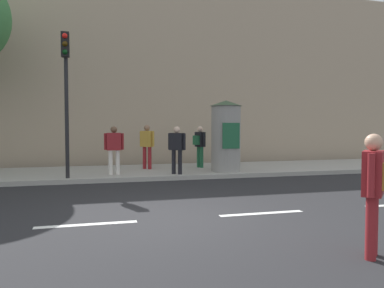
{
  "coord_description": "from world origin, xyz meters",
  "views": [
    {
      "loc": [
        -1.56,
        -6.92,
        1.77
      ],
      "look_at": [
        0.77,
        2.0,
        1.34
      ],
      "focal_mm": 35.0,
      "sensor_mm": 36.0,
      "label": 1
    }
  ],
  "objects_px": {
    "pedestrian_in_red_top": "(375,184)",
    "pedestrian_in_dark_shirt": "(147,143)",
    "pedestrian_near_pole": "(114,146)",
    "pedestrian_tallest": "(177,146)",
    "traffic_light": "(66,81)",
    "pedestrian_with_bag": "(200,143)",
    "poster_column": "(226,135)"
  },
  "relations": [
    {
      "from": "pedestrian_in_red_top",
      "to": "pedestrian_with_bag",
      "type": "height_order",
      "value": "pedestrian_with_bag"
    },
    {
      "from": "poster_column",
      "to": "pedestrian_in_red_top",
      "type": "xyz_separation_m",
      "value": [
        -0.98,
        -8.57,
        -0.45
      ]
    },
    {
      "from": "poster_column",
      "to": "pedestrian_near_pole",
      "type": "height_order",
      "value": "poster_column"
    },
    {
      "from": "poster_column",
      "to": "pedestrian_tallest",
      "type": "bearing_deg",
      "value": -168.69
    },
    {
      "from": "pedestrian_in_dark_shirt",
      "to": "pedestrian_near_pole",
      "type": "bearing_deg",
      "value": -133.53
    },
    {
      "from": "traffic_light",
      "to": "pedestrian_in_red_top",
      "type": "bearing_deg",
      "value": -60.88
    },
    {
      "from": "pedestrian_with_bag",
      "to": "pedestrian_in_dark_shirt",
      "type": "bearing_deg",
      "value": 179.46
    },
    {
      "from": "pedestrian_tallest",
      "to": "traffic_light",
      "type": "bearing_deg",
      "value": -176.59
    },
    {
      "from": "pedestrian_near_pole",
      "to": "pedestrian_in_red_top",
      "type": "bearing_deg",
      "value": -70.9
    },
    {
      "from": "pedestrian_near_pole",
      "to": "pedestrian_tallest",
      "type": "distance_m",
      "value": 2.11
    },
    {
      "from": "poster_column",
      "to": "pedestrian_with_bag",
      "type": "bearing_deg",
      "value": 112.93
    },
    {
      "from": "pedestrian_near_pole",
      "to": "pedestrian_tallest",
      "type": "xyz_separation_m",
      "value": [
        2.07,
        -0.43,
        -0.0
      ]
    },
    {
      "from": "pedestrian_in_red_top",
      "to": "pedestrian_in_dark_shirt",
      "type": "bearing_deg",
      "value": 99.56
    },
    {
      "from": "traffic_light",
      "to": "pedestrian_in_red_top",
      "type": "height_order",
      "value": "traffic_light"
    },
    {
      "from": "pedestrian_in_red_top",
      "to": "pedestrian_with_bag",
      "type": "bearing_deg",
      "value": 87.74
    },
    {
      "from": "pedestrian_with_bag",
      "to": "pedestrian_near_pole",
      "type": "bearing_deg",
      "value": -158.21
    },
    {
      "from": "pedestrian_in_red_top",
      "to": "pedestrian_in_dark_shirt",
      "type": "distance_m",
      "value": 10.13
    },
    {
      "from": "traffic_light",
      "to": "poster_column",
      "type": "height_order",
      "value": "traffic_light"
    },
    {
      "from": "poster_column",
      "to": "pedestrian_near_pole",
      "type": "bearing_deg",
      "value": 179.34
    },
    {
      "from": "pedestrian_near_pole",
      "to": "pedestrian_with_bag",
      "type": "distance_m",
      "value": 3.64
    },
    {
      "from": "pedestrian_with_bag",
      "to": "pedestrian_tallest",
      "type": "bearing_deg",
      "value": -126.39
    },
    {
      "from": "pedestrian_in_red_top",
      "to": "pedestrian_with_bag",
      "type": "xyz_separation_m",
      "value": [
        0.39,
        9.96,
        0.11
      ]
    },
    {
      "from": "poster_column",
      "to": "pedestrian_in_dark_shirt",
      "type": "height_order",
      "value": "poster_column"
    },
    {
      "from": "traffic_light",
      "to": "pedestrian_with_bag",
      "type": "height_order",
      "value": "traffic_light"
    },
    {
      "from": "pedestrian_tallest",
      "to": "pedestrian_in_dark_shirt",
      "type": "bearing_deg",
      "value": 113.12
    },
    {
      "from": "pedestrian_in_red_top",
      "to": "pedestrian_in_dark_shirt",
      "type": "height_order",
      "value": "pedestrian_in_dark_shirt"
    },
    {
      "from": "pedestrian_with_bag",
      "to": "pedestrian_in_dark_shirt",
      "type": "distance_m",
      "value": 2.08
    },
    {
      "from": "pedestrian_tallest",
      "to": "pedestrian_in_dark_shirt",
      "type": "height_order",
      "value": "pedestrian_in_dark_shirt"
    },
    {
      "from": "poster_column",
      "to": "pedestrian_in_dark_shirt",
      "type": "distance_m",
      "value": 3.03
    },
    {
      "from": "traffic_light",
      "to": "pedestrian_near_pole",
      "type": "distance_m",
      "value": 2.59
    },
    {
      "from": "traffic_light",
      "to": "poster_column",
      "type": "xyz_separation_m",
      "value": [
        5.43,
        0.59,
        -1.71
      ]
    },
    {
      "from": "traffic_light",
      "to": "pedestrian_with_bag",
      "type": "xyz_separation_m",
      "value": [
        4.84,
        1.99,
        -2.04
      ]
    }
  ]
}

